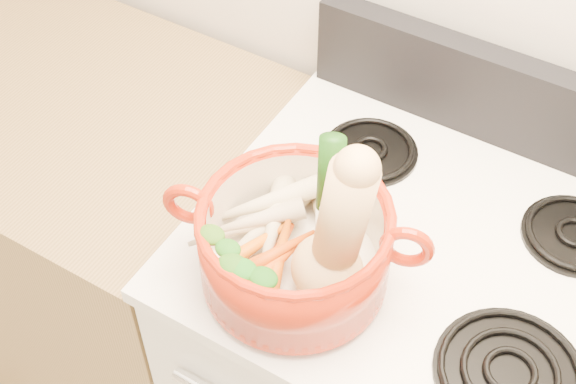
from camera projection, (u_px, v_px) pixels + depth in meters
The scene contains 23 objects.
cooktop at pixel (433, 253), 1.34m from camera, with size 0.78×0.67×0.03m, color white.
control_backsplash at pixel (510, 102), 1.43m from camera, with size 0.76×0.05×0.18m, color black.
counter_left at pixel (26, 197), 2.06m from camera, with size 1.36×0.65×0.90m, color olive.
burner_front_left at pixel (286, 263), 1.29m from camera, with size 0.22×0.22×0.02m, color black.
burner_front_right at pixel (510, 372), 1.16m from camera, with size 0.22×0.22×0.02m, color black.
burner_back_left at pixel (371, 150), 1.46m from camera, with size 0.17×0.17×0.02m, color black.
burner_back_right at pixel (574, 233), 1.33m from camera, with size 0.17×0.17×0.02m, color black.
dutch_oven at pixel (295, 246), 1.21m from camera, with size 0.29×0.29×0.14m, color #A5200A.
pot_handle_left at pixel (188, 204), 1.20m from camera, with size 0.08×0.08×0.02m, color #A5200A.
pot_handle_right at pixel (407, 247), 1.15m from camera, with size 0.08×0.08×0.02m, color #A5200A.
squash at pixel (330, 230), 1.10m from camera, with size 0.12×0.12×0.29m, color tan, non-canonical shape.
leek at pixel (328, 198), 1.17m from camera, with size 0.04×0.04×0.25m, color white.
ginger at pixel (334, 210), 1.29m from camera, with size 0.08×0.06×0.04m, color tan.
parsnip_0 at pixel (261, 229), 1.26m from camera, with size 0.04×0.04×0.22m, color beige.
parsnip_1 at pixel (243, 225), 1.25m from camera, with size 0.04×0.04×0.18m, color beige.
parsnip_2 at pixel (274, 221), 1.25m from camera, with size 0.04×0.04×0.19m, color beige.
parsnip_3 at pixel (254, 220), 1.25m from camera, with size 0.04×0.04×0.16m, color beige.
parsnip_4 at pixel (275, 198), 1.27m from camera, with size 0.04×0.04×0.22m, color beige.
carrot_0 at pixel (270, 267), 1.22m from camera, with size 0.03×0.03×0.17m, color #C74509.
carrot_1 at pixel (251, 249), 1.23m from camera, with size 0.03×0.03×0.15m, color orange.
carrot_2 at pixel (278, 263), 1.20m from camera, with size 0.03×0.03×0.18m, color #BE5B09.
carrot_3 at pixel (268, 271), 1.19m from camera, with size 0.03×0.03×0.15m, color #D4560A.
carrot_4 at pixel (273, 256), 1.20m from camera, with size 0.03×0.03×0.15m, color #BE3F09.
Camera 1 is at (0.21, 0.58, 2.00)m, focal length 50.00 mm.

